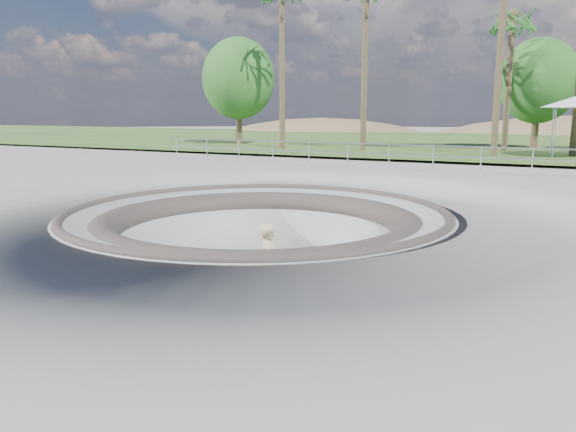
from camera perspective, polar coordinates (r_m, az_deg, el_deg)
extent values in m
plane|color=#9C9C97|center=(15.06, -3.15, 0.45)|extent=(180.00, 180.00, 0.00)
torus|color=#9C9C97|center=(15.54, -3.08, -6.83)|extent=(14.00, 14.00, 4.00)
cylinder|color=#9C9C97|center=(15.52, -3.08, -6.65)|extent=(6.60, 6.60, 0.10)
torus|color=#453D37|center=(15.06, -3.15, 0.37)|extent=(10.24, 10.24, 0.24)
torus|color=#453D37|center=(15.15, -3.13, -1.23)|extent=(8.91, 8.91, 0.81)
cube|color=#2B5020|center=(47.48, 17.96, 7.17)|extent=(180.00, 36.00, 0.12)
ellipsoid|color=brown|center=(74.49, 3.37, 3.60)|extent=(50.40, 36.00, 23.40)
ellipsoid|color=brown|center=(73.59, 27.00, 1.24)|extent=(61.60, 44.00, 28.60)
cylinder|color=#989BA0|center=(25.96, 10.27, 7.17)|extent=(25.00, 0.05, 0.05)
cylinder|color=#989BA0|center=(25.99, 10.23, 6.18)|extent=(25.00, 0.05, 0.05)
cube|color=brown|center=(13.27, -1.87, -9.15)|extent=(0.79, 0.35, 0.02)
cylinder|color=#B1B1B6|center=(13.28, -1.87, -9.28)|extent=(0.06, 0.16, 0.03)
cylinder|color=#B1B1B6|center=(13.28, -1.87, -9.28)|extent=(0.06, 0.16, 0.03)
cylinder|color=white|center=(13.28, -1.87, -9.31)|extent=(0.06, 0.04, 0.06)
cylinder|color=white|center=(13.28, -1.87, -9.31)|extent=(0.06, 0.04, 0.06)
cylinder|color=white|center=(13.28, -1.87, -9.31)|extent=(0.06, 0.04, 0.06)
cylinder|color=white|center=(13.28, -1.87, -9.31)|extent=(0.06, 0.04, 0.06)
imported|color=#CDBA84|center=(12.97, -1.89, -5.04)|extent=(0.72, 0.84, 1.95)
cylinder|color=#989BA0|center=(31.79, 25.24, 7.55)|extent=(0.06, 0.06, 2.45)
cylinder|color=#989BA0|center=(34.91, 25.42, 7.72)|extent=(0.06, 0.06, 2.45)
cylinder|color=brown|center=(36.67, -0.60, 14.78)|extent=(0.36, 0.36, 10.29)
cylinder|color=brown|center=(35.12, 7.79, 14.70)|extent=(0.36, 0.36, 10.09)
cylinder|color=brown|center=(32.61, 20.81, 16.21)|extent=(0.36, 0.36, 12.08)
cylinder|color=brown|center=(36.91, 21.49, 12.37)|extent=(0.36, 0.36, 8.15)
cylinder|color=brown|center=(41.65, -5.01, 10.24)|extent=(0.44, 0.44, 4.47)
ellipsoid|color=#245F20|center=(41.71, -5.07, 13.75)|extent=(5.34, 4.86, 5.83)
cylinder|color=brown|center=(39.21, 23.86, 9.06)|extent=(0.44, 0.44, 4.05)
ellipsoid|color=#245F20|center=(39.25, 24.12, 12.43)|extent=(4.84, 4.40, 5.28)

